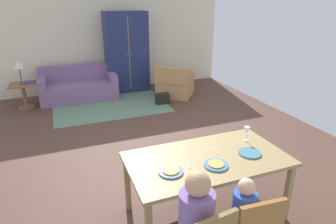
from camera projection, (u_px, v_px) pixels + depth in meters
ground_plane at (150, 138)px, 5.23m from camera, size 6.41×6.78×0.02m
back_wall at (109, 40)px, 7.72m from camera, size 6.41×0.10×2.70m
dining_table at (207, 163)px, 3.11m from camera, size 1.74×0.94×0.76m
plate_near_man at (171, 172)px, 2.81m from camera, size 0.25×0.25×0.02m
pizza_near_man at (171, 170)px, 2.81m from camera, size 0.17×0.17×0.01m
plate_near_child at (216, 165)px, 2.92m from camera, size 0.25×0.25×0.02m
pizza_near_child at (216, 164)px, 2.92m from camera, size 0.17×0.17×0.01m
plate_near_woman at (250, 153)px, 3.15m from camera, size 0.25×0.25×0.02m
wine_glass at (247, 131)px, 3.40m from camera, size 0.07×0.07×0.19m
fork at (188, 164)px, 2.95m from camera, size 0.03×0.15×0.01m
knife at (215, 150)px, 3.22m from camera, size 0.04×0.17×0.01m
person_child at (240, 222)px, 2.63m from camera, size 0.22×0.30×0.92m
area_rug at (111, 106)px, 6.78m from camera, size 2.60×1.80×0.01m
couch at (79, 87)px, 7.20m from camera, size 1.85×0.86×0.82m
armchair at (175, 84)px, 7.39m from camera, size 1.20×1.20×0.82m
armoire at (127, 52)px, 7.61m from camera, size 1.10×0.59×2.10m
side_table at (24, 92)px, 6.53m from camera, size 0.56×0.56×0.58m
table_lamp at (18, 65)px, 6.30m from camera, size 0.26×0.26×0.54m
book_lower at (31, 83)px, 6.47m from camera, size 0.22×0.16×0.03m
book_upper at (30, 82)px, 6.48m from camera, size 0.22×0.16×0.03m
handbag at (162, 99)px, 6.88m from camera, size 0.32×0.16×0.26m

